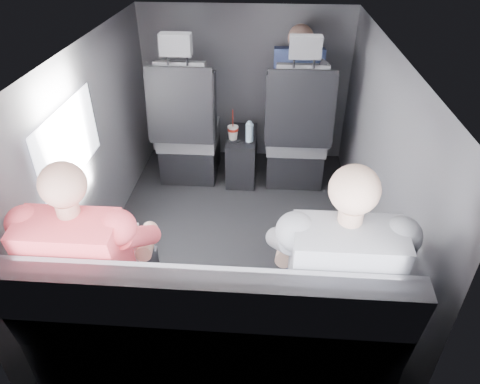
# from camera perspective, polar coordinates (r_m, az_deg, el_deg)

# --- Properties ---
(floor) EXTENTS (2.60, 2.60, 0.00)m
(floor) POSITION_cam_1_polar(r_m,az_deg,el_deg) (3.08, -0.89, -6.38)
(floor) COLOR black
(floor) RESTS_ON ground
(ceiling) EXTENTS (2.60, 2.60, 0.00)m
(ceiling) POSITION_cam_1_polar(r_m,az_deg,el_deg) (2.44, -1.18, 18.60)
(ceiling) COLOR #B2B2AD
(ceiling) RESTS_ON panel_back
(panel_left) EXTENTS (0.02, 2.60, 1.35)m
(panel_left) POSITION_cam_1_polar(r_m,az_deg,el_deg) (2.91, -19.01, 5.01)
(panel_left) COLOR #56565B
(panel_left) RESTS_ON floor
(panel_right) EXTENTS (0.02, 2.60, 1.35)m
(panel_right) POSITION_cam_1_polar(r_m,az_deg,el_deg) (2.78, 17.88, 3.77)
(panel_right) COLOR #56565B
(panel_right) RESTS_ON floor
(panel_front) EXTENTS (1.80, 0.02, 1.35)m
(panel_front) POSITION_cam_1_polar(r_m,az_deg,el_deg) (3.88, 0.69, 14.01)
(panel_front) COLOR #56565B
(panel_front) RESTS_ON floor
(panel_back) EXTENTS (1.80, 0.02, 1.35)m
(panel_back) POSITION_cam_1_polar(r_m,az_deg,el_deg) (1.69, -4.99, -17.27)
(panel_back) COLOR #56565B
(panel_back) RESTS_ON floor
(side_window) EXTENTS (0.02, 0.75, 0.42)m
(side_window) POSITION_cam_1_polar(r_m,az_deg,el_deg) (2.57, -21.79, 6.13)
(side_window) COLOR white
(side_window) RESTS_ON panel_left
(seatbelt) EXTENTS (0.35, 0.11, 0.59)m
(seatbelt) POSITION_cam_1_polar(r_m,az_deg,el_deg) (3.25, 8.12, 12.00)
(seatbelt) COLOR black
(seatbelt) RESTS_ON front_seat_right
(front_seat_left) EXTENTS (0.52, 0.58, 1.26)m
(front_seat_left) POSITION_cam_1_polar(r_m,az_deg,el_deg) (3.62, -6.98, 7.52)
(front_seat_left) COLOR black
(front_seat_left) RESTS_ON floor
(front_seat_right) EXTENTS (0.52, 0.58, 1.26)m
(front_seat_right) POSITION_cam_1_polar(r_m,az_deg,el_deg) (3.57, 7.49, 7.06)
(front_seat_right) COLOR black
(front_seat_right) RESTS_ON floor
(center_console) EXTENTS (0.24, 0.48, 0.41)m
(center_console) POSITION_cam_1_polar(r_m,az_deg,el_deg) (3.70, 0.24, 4.85)
(center_console) COLOR black
(center_console) RESTS_ON floor
(rear_bench) EXTENTS (1.60, 0.57, 0.92)m
(rear_bench) POSITION_cam_1_polar(r_m,az_deg,el_deg) (2.13, -3.52, -18.52)
(rear_bench) COLOR #56565A
(rear_bench) RESTS_ON floor
(soda_cup) EXTENTS (0.09, 0.09, 0.26)m
(soda_cup) POSITION_cam_1_polar(r_m,az_deg,el_deg) (3.49, -0.95, 7.94)
(soda_cup) COLOR white
(soda_cup) RESTS_ON center_console
(water_bottle) EXTENTS (0.06, 0.06, 0.18)m
(water_bottle) POSITION_cam_1_polar(r_m,az_deg,el_deg) (3.45, 1.28, 7.90)
(water_bottle) COLOR #A9C5E5
(water_bottle) RESTS_ON center_console
(laptop_white) EXTENTS (0.34, 0.32, 0.24)m
(laptop_white) POSITION_cam_1_polar(r_m,az_deg,el_deg) (2.18, -16.29, -6.35)
(laptop_white) COLOR white
(laptop_white) RESTS_ON passenger_rear_left
(laptop_black) EXTENTS (0.43, 0.48, 0.26)m
(laptop_black) POSITION_cam_1_polar(r_m,az_deg,el_deg) (2.05, 11.22, -8.25)
(laptop_black) COLOR black
(laptop_black) RESTS_ON passenger_rear_right
(passenger_rear_left) EXTENTS (0.50, 0.62, 1.22)m
(passenger_rear_left) POSITION_cam_1_polar(r_m,az_deg,el_deg) (2.08, -18.45, -9.29)
(passenger_rear_left) COLOR #39383E
(passenger_rear_left) RESTS_ON rear_bench
(passenger_rear_right) EXTENTS (0.52, 0.64, 1.25)m
(passenger_rear_right) POSITION_cam_1_polar(r_m,az_deg,el_deg) (1.95, 12.33, -10.86)
(passenger_rear_right) COLOR navy
(passenger_rear_right) RESTS_ON rear_bench
(passenger_front_right) EXTENTS (0.40, 0.40, 0.81)m
(passenger_front_right) POSITION_cam_1_polar(r_m,az_deg,el_deg) (3.67, 7.61, 13.78)
(passenger_front_right) COLOR navy
(passenger_front_right) RESTS_ON front_seat_right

